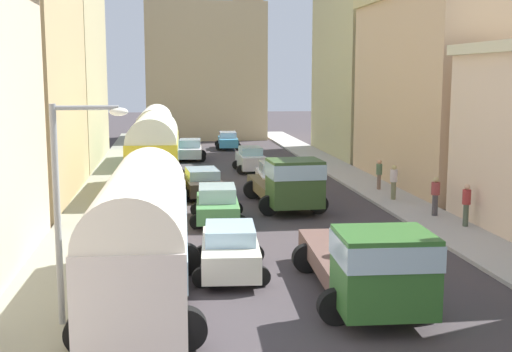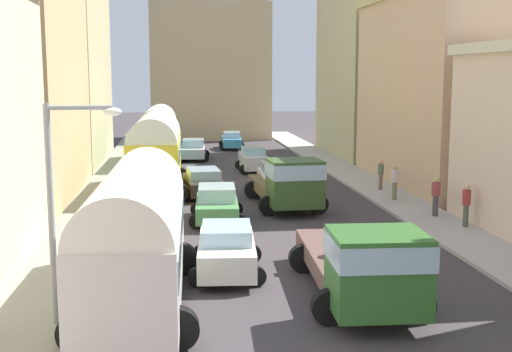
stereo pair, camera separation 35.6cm
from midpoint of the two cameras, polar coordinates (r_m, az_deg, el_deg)
The scene contains 25 objects.
ground_plane at distance 35.83m, azimuth -1.00°, elevation -1.23°, with size 154.00×154.00×0.00m, color #3C3639.
sidewalk_left at distance 35.80m, azimuth -12.62°, elevation -1.34°, with size 2.50×70.00×0.14m, color gray.
sidewalk_right at distance 37.27m, azimuth 10.16°, elevation -0.87°, with size 2.50×70.00×0.14m, color #AAA7A2.
building_left_2 at distance 34.57m, azimuth -18.88°, elevation 9.87°, with size 4.69×12.95×14.26m.
building_left_3 at distance 48.43m, azimuth -16.51°, elevation 9.46°, with size 6.57×14.29×14.20m.
building_right_2 at distance 38.55m, azimuth 15.10°, elevation 7.56°, with size 4.93×14.08×11.15m.
building_right_3 at distance 51.90m, azimuth 10.00°, elevation 8.77°, with size 5.80×12.38×12.72m.
distant_church at distance 64.87m, azimuth -3.81°, elevation 9.96°, with size 11.34×6.08×21.50m.
parked_bus_0 at distance 17.76m, azimuth -9.64°, elevation -4.61°, with size 3.34×9.34×3.84m.
parked_bus_1 at distance 34.84m, azimuth -8.32°, elevation 2.24°, with size 3.45×8.54×4.19m.
parked_bus_2 at distance 46.27m, azimuth -8.15°, elevation 3.73°, with size 3.29×8.67×4.02m.
cargo_truck_0 at distance 18.07m, azimuth 9.79°, elevation -7.28°, with size 3.38×7.54×2.40m.
cargo_truck_1 at distance 30.48m, azimuth 3.14°, elevation -0.55°, with size 3.35×7.09×2.50m.
car_0 at distance 35.12m, azimuth 2.02°, elevation -0.11°, with size 2.38×3.94×1.61m.
car_1 at distance 42.59m, azimuth -0.01°, elevation 1.45°, with size 2.16×3.68×1.60m.
car_2 at distance 55.86m, azimuth -1.91°, elevation 3.10°, with size 2.25×4.09×1.43m.
car_3 at distance 20.77m, azimuth -2.05°, elevation -6.33°, with size 2.49×4.16×1.56m.
car_4 at distance 28.08m, azimuth -3.02°, elevation -2.42°, with size 2.46×4.11×1.54m.
car_5 at distance 34.08m, azimuth -4.24°, elevation -0.53°, with size 2.55×4.45×1.42m.
car_6 at distance 48.69m, azimuth -5.19°, elevation 2.28°, with size 2.46×3.86×1.53m.
pedestrian_0 at distance 27.83m, azimuth 17.99°, elevation -2.30°, with size 0.46×0.46×1.86m.
pedestrian_1 at distance 35.75m, azimuth 10.97°, elevation 0.22°, with size 0.40×0.40×1.73m.
pedestrian_2 at distance 29.60m, azimuth 15.54°, elevation -1.61°, with size 0.39×0.39×1.83m.
pedestrian_3 at distance 32.98m, azimuth 12.16°, elevation -0.45°, with size 0.50×0.50×1.83m.
streetlamp_near at distance 16.47m, azimuth -15.73°, elevation -1.44°, with size 1.82×0.28×5.51m.
Camera 2 is at (-3.52, -8.12, 6.18)m, focal length 46.50 mm.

